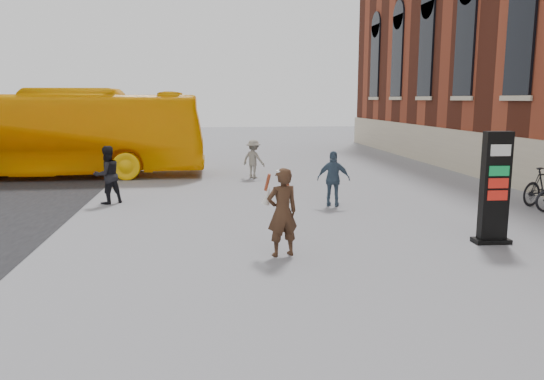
{
  "coord_description": "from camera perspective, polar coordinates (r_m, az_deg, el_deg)",
  "views": [
    {
      "loc": [
        -1.38,
        -9.68,
        3.13
      ],
      "look_at": [
        0.01,
        1.55,
        1.18
      ],
      "focal_mm": 35.0,
      "sensor_mm": 36.0,
      "label": 1
    }
  ],
  "objects": [
    {
      "name": "pedestrian_c",
      "position": [
        15.6,
        6.64,
        1.2
      ],
      "size": [
        1.03,
        0.68,
        1.63
      ],
      "primitive_type": "imported",
      "rotation": [
        0.0,
        0.0,
        2.82
      ],
      "color": "#3F5469",
      "rests_on": "ground"
    },
    {
      "name": "pedestrian_b",
      "position": [
        21.06,
        -1.99,
        3.34
      ],
      "size": [
        1.12,
        1.07,
        1.53
      ],
      "primitive_type": "imported",
      "rotation": [
        0.0,
        0.0,
        2.44
      ],
      "color": "gray",
      "rests_on": "ground"
    },
    {
      "name": "bus",
      "position": [
        23.26,
        -23.26,
        5.65
      ],
      "size": [
        12.72,
        3.06,
        3.54
      ],
      "primitive_type": "imported",
      "rotation": [
        0.0,
        0.0,
        1.56
      ],
      "color": "#FFB403",
      "rests_on": "road"
    },
    {
      "name": "pedestrian_a",
      "position": [
        16.66,
        -17.3,
        1.56
      ],
      "size": [
        1.07,
        1.04,
        1.74
      ],
      "primitive_type": "imported",
      "rotation": [
        0.0,
        0.0,
        3.78
      ],
      "color": "black",
      "rests_on": "ground"
    },
    {
      "name": "ground",
      "position": [
        10.27,
        1.0,
        -7.96
      ],
      "size": [
        100.0,
        100.0,
        0.0
      ],
      "primitive_type": "plane",
      "color": "#9E9EA3"
    },
    {
      "name": "woman",
      "position": [
        10.58,
        1.09,
        -2.28
      ],
      "size": [
        0.79,
        0.75,
        1.79
      ],
      "rotation": [
        0.0,
        0.0,
        3.4
      ],
      "color": "#382215",
      "rests_on": "ground"
    },
    {
      "name": "info_pylon",
      "position": [
        12.43,
        22.84,
        0.19
      ],
      "size": [
        0.8,
        0.42,
        2.45
      ],
      "rotation": [
        0.0,
        0.0,
        -0.04
      ],
      "color": "black",
      "rests_on": "ground"
    }
  ]
}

